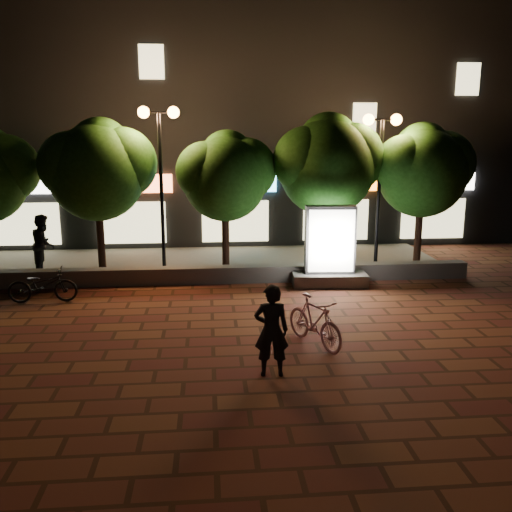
{
  "coord_description": "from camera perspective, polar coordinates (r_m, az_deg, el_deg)",
  "views": [
    {
      "loc": [
        -0.05,
        -11.96,
        4.41
      ],
      "look_at": [
        1.15,
        1.5,
        1.37
      ],
      "focal_mm": 37.89,
      "sensor_mm": 36.0,
      "label": 1
    }
  ],
  "objects": [
    {
      "name": "tree_far_right",
      "position": [
        18.85,
        17.27,
        8.95
      ],
      "size": [
        3.48,
        2.9,
        4.76
      ],
      "color": "black",
      "rests_on": "sidewalk"
    },
    {
      "name": "street_lamp_left",
      "position": [
        17.23,
        -10.12,
        11.21
      ],
      "size": [
        1.26,
        0.36,
        5.18
      ],
      "color": "black",
      "rests_on": "sidewalk"
    },
    {
      "name": "pedestrian",
      "position": [
        18.42,
        -21.5,
        1.2
      ],
      "size": [
        0.79,
        0.98,
        1.89
      ],
      "primitive_type": "imported",
      "rotation": [
        0.0,
        0.0,
        1.65
      ],
      "color": "black",
      "rests_on": "sidewalk"
    },
    {
      "name": "retaining_wall",
      "position": [
        16.5,
        -4.76,
        -1.97
      ],
      "size": [
        16.0,
        0.45,
        0.5
      ],
      "primitive_type": "cube",
      "color": "#605E59",
      "rests_on": "ground"
    },
    {
      "name": "tree_left",
      "position": [
        17.78,
        -16.31,
        9.06
      ],
      "size": [
        3.6,
        3.0,
        4.89
      ],
      "color": "black",
      "rests_on": "sidewalk"
    },
    {
      "name": "rider",
      "position": [
        10.06,
        1.64,
        -7.86
      ],
      "size": [
        0.67,
        0.47,
        1.76
      ],
      "primitive_type": "imported",
      "rotation": [
        0.0,
        0.0,
        3.07
      ],
      "color": "black",
      "rests_on": "ground"
    },
    {
      "name": "sidewalk",
      "position": [
        18.97,
        -4.81,
        -0.69
      ],
      "size": [
        16.0,
        5.0,
        0.08
      ],
      "primitive_type": "cube",
      "color": "#605E59",
      "rests_on": "ground"
    },
    {
      "name": "scooter_parked",
      "position": [
        15.57,
        -21.61,
        -2.88
      ],
      "size": [
        1.83,
        0.71,
        0.95
      ],
      "primitive_type": "imported",
      "rotation": [
        0.0,
        0.0,
        1.62
      ],
      "color": "black",
      "rests_on": "ground"
    },
    {
      "name": "tree_mid",
      "position": [
        17.48,
        -3.15,
        8.74
      ],
      "size": [
        3.24,
        2.7,
        4.5
      ],
      "color": "black",
      "rests_on": "sidewalk"
    },
    {
      "name": "tree_right",
      "position": [
        17.88,
        7.64,
        9.86
      ],
      "size": [
        3.72,
        3.1,
        5.07
      ],
      "color": "black",
      "rests_on": "sidewalk"
    },
    {
      "name": "ad_kiosk",
      "position": [
        16.24,
        7.78,
        0.3
      ],
      "size": [
        2.27,
        1.24,
        2.39
      ],
      "color": "#605E59",
      "rests_on": "ground"
    },
    {
      "name": "ground",
      "position": [
        12.75,
        -4.6,
        -7.6
      ],
      "size": [
        80.0,
        80.0,
        0.0
      ],
      "primitive_type": "plane",
      "color": "brown",
      "rests_on": "ground"
    },
    {
      "name": "street_lamp_right",
      "position": [
        18.04,
        13.05,
        10.72
      ],
      "size": [
        1.26,
        0.36,
        4.98
      ],
      "color": "black",
      "rests_on": "sidewalk"
    },
    {
      "name": "scooter_pink",
      "position": [
        11.61,
        6.2,
        -6.87
      ],
      "size": [
        1.26,
        1.84,
        1.08
      ],
      "primitive_type": "imported",
      "rotation": [
        0.0,
        0.0,
        0.46
      ],
      "color": "#C5859E",
      "rests_on": "ground"
    },
    {
      "name": "building_block",
      "position": [
        24.96,
        -5.14,
        13.97
      ],
      "size": [
        28.0,
        8.12,
        11.3
      ],
      "color": "black",
      "rests_on": "ground"
    }
  ]
}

